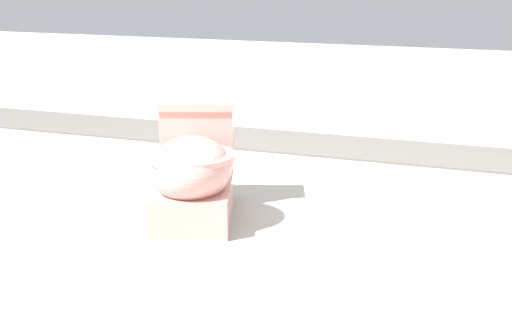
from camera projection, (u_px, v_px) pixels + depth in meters
name	position (u px, v px, depth m)	size (l,w,h in m)	color
ground_plane	(178.00, 204.00, 3.45)	(14.00, 14.00, 0.00)	#A8A59E
gravel_strip	(341.00, 147.00, 4.50)	(0.56, 8.00, 0.01)	#605B56
toilet	(194.00, 171.00, 3.22)	(0.71, 0.55, 0.52)	#E09E93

